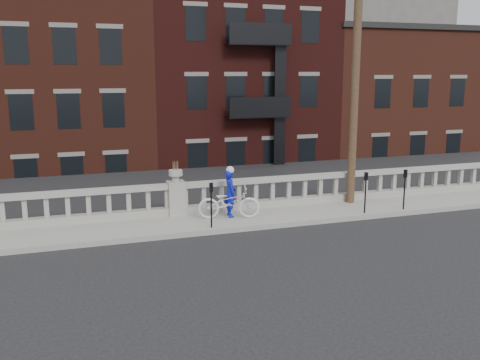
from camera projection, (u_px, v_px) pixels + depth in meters
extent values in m
plane|color=black|center=(209.00, 258.00, 13.74)|extent=(120.00, 120.00, 0.00)
cube|color=#9C9A90|center=(183.00, 224.00, 16.51)|extent=(32.00, 2.20, 0.15)
cube|color=#9C9A90|center=(177.00, 211.00, 17.35)|extent=(28.00, 0.34, 0.25)
cube|color=#9C9A90|center=(176.00, 186.00, 17.19)|extent=(28.00, 0.34, 0.16)
cube|color=#9C9A90|center=(176.00, 198.00, 17.27)|extent=(0.55, 0.55, 1.10)
cylinder|color=#9C9A90|center=(176.00, 178.00, 17.14)|extent=(0.24, 0.24, 0.20)
cylinder|color=#9C9A90|center=(176.00, 173.00, 17.10)|extent=(0.44, 0.44, 0.18)
cube|color=#605E59|center=(176.00, 285.00, 18.21)|extent=(36.00, 0.50, 5.15)
cube|color=black|center=(115.00, 211.00, 38.88)|extent=(80.00, 44.00, 0.50)
cube|color=#595651|center=(106.00, 266.00, 21.55)|extent=(16.00, 7.00, 4.00)
cube|color=#595651|center=(340.00, 79.00, 50.44)|extent=(14.00, 14.00, 18.00)
cube|color=#4D2016|center=(49.00, 120.00, 30.61)|extent=(10.00, 14.00, 14.00)
cube|color=#3C1210|center=(216.00, 103.00, 33.60)|extent=(10.00, 14.00, 15.50)
cube|color=#56261A|center=(355.00, 126.00, 37.08)|extent=(10.00, 14.00, 12.00)
cube|color=black|center=(359.00, 35.00, 35.86)|extent=(10.30, 14.30, 0.30)
cylinder|color=#422D1E|center=(356.00, 58.00, 18.00)|extent=(0.28, 0.28, 10.00)
cylinder|color=black|center=(211.00, 210.00, 15.81)|extent=(0.05, 0.05, 1.10)
cube|color=black|center=(211.00, 187.00, 15.67)|extent=(0.10, 0.08, 0.26)
cube|color=black|center=(211.00, 186.00, 15.62)|extent=(0.06, 0.01, 0.08)
cylinder|color=black|center=(365.00, 197.00, 17.45)|extent=(0.05, 0.05, 1.10)
cube|color=black|center=(366.00, 176.00, 17.31)|extent=(0.10, 0.08, 0.26)
cube|color=black|center=(367.00, 175.00, 17.26)|extent=(0.06, 0.01, 0.08)
cylinder|color=black|center=(404.00, 193.00, 17.92)|extent=(0.05, 0.05, 1.10)
cube|color=black|center=(405.00, 174.00, 17.78)|extent=(0.10, 0.08, 0.26)
cube|color=black|center=(406.00, 173.00, 17.73)|extent=(0.06, 0.01, 0.08)
imported|color=silver|center=(229.00, 202.00, 16.86)|extent=(2.06, 1.14, 1.02)
imported|color=#0C17BA|center=(230.00, 193.00, 16.99)|extent=(0.38, 0.56, 1.53)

